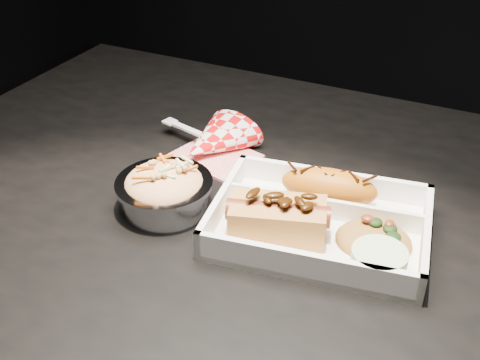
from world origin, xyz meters
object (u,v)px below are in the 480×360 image
Objects in this scene: hotdog at (278,216)px; napkin_fork at (213,142)px; foil_coleslaw_cup at (164,189)px; food_tray at (319,226)px; fried_pastry at (329,187)px; dining_table at (295,273)px.

napkin_fork is at bearing 120.40° from hotdog.
napkin_fork reaches higher than foil_coleslaw_cup.
food_tray is 0.06m from fried_pastry.
food_tray is 1.58× the size of napkin_fork.
napkin_fork is (-0.17, 0.10, 0.11)m from dining_table.
dining_table is 0.21m from foil_coleslaw_cup.
hotdog is 0.22m from napkin_fork.
foil_coleslaw_cup is at bearing -177.55° from food_tray.
hotdog and foil_coleslaw_cup have the same top height.
hotdog is (-0.01, -0.05, 0.12)m from dining_table.
hotdog is at bearing -98.88° from dining_table.
napkin_fork is at bearing 150.36° from dining_table.
food_tray reaches higher than dining_table.
fried_pastry is at bearing -2.52° from napkin_fork.
food_tray is 0.06m from hotdog.
hotdog is at bearing -149.23° from food_tray.
hotdog is 1.01× the size of foil_coleslaw_cup.
fried_pastry is 0.09m from hotdog.
hotdog is 0.15m from foil_coleslaw_cup.
hotdog is at bearing -27.61° from napkin_fork.
fried_pastry reaches higher than dining_table.
foil_coleslaw_cup is (-0.18, -0.09, -0.00)m from fried_pastry.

